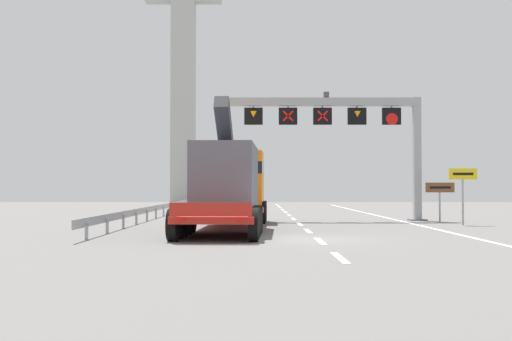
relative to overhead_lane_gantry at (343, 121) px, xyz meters
The scene contains 9 objects.
ground 13.94m from the overhead_lane_gantry, 105.34° to the right, with size 112.00×112.00×0.00m, color slate.
lane_markings 9.01m from the overhead_lane_gantry, 113.00° to the left, with size 0.20×52.57×0.01m.
edge_line_right 6.13m from the overhead_lane_gantry, ahead, with size 0.20×63.00×0.01m, color silver.
overhead_lane_gantry is the anchor object (origin of this frame).
heavy_haul_truck_red 9.28m from the overhead_lane_gantry, 134.82° to the right, with size 3.55×14.15×5.30m.
exit_sign_yellow 7.37m from the overhead_lane_gantry, 40.35° to the right, with size 1.36×0.15×2.72m.
tourist_info_sign_brown 6.25m from the overhead_lane_gantry, 14.56° to the right, with size 1.52×0.15×2.06m.
guardrail_left 12.47m from the overhead_lane_gantry, 160.76° to the left, with size 0.13×36.31×0.76m.
bridge_pylon_distant 44.69m from the overhead_lane_gantry, 108.73° to the left, with size 9.00×2.00×39.42m.
Camera 1 is at (-1.56, -22.32, 1.81)m, focal length 44.56 mm.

